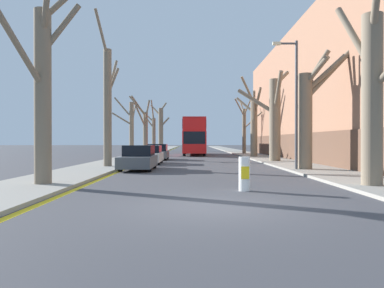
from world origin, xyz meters
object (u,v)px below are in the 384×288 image
double_decker_bus (195,135)px  street_tree_right_4 (245,128)px  street_tree_right_1 (310,113)px  parked_car_1 (151,155)px  parked_car_0 (140,158)px  street_tree_left_2 (132,128)px  street_tree_left_3 (145,128)px  lamp_post (295,98)px  street_tree_left_4 (154,131)px  street_tree_left_1 (109,103)px  street_tree_right_0 (373,93)px  street_tree_left_5 (162,128)px  street_tree_right_3 (254,123)px  street_tree_right_2 (275,116)px  parked_car_2 (158,152)px  street_tree_left_0 (44,83)px  traffic_bollard (245,174)px

double_decker_bus → street_tree_right_4: bearing=12.4°
street_tree_right_1 → street_tree_right_4: (0.10, 26.14, 0.08)m
street_tree_right_4 → double_decker_bus: bearing=-167.6°
street_tree_right_4 → parked_car_1: 21.69m
street_tree_right_4 → parked_car_0: bearing=-111.1°
parked_car_0 → street_tree_left_2: bearing=101.3°
street_tree_left_3 → street_tree_right_1: (11.95, -21.99, 0.07)m
lamp_post → street_tree_right_4: bearing=88.0°
street_tree_left_4 → lamp_post: street_tree_left_4 is taller
street_tree_left_1 → street_tree_left_4: (-0.33, 30.07, -0.88)m
parked_car_1 → street_tree_right_0: bearing=-57.0°
street_tree_left_5 → street_tree_right_3: street_tree_left_5 is taller
street_tree_right_1 → street_tree_right_3: bearing=90.8°
street_tree_right_0 → double_decker_bus: bearing=100.6°
street_tree_right_2 → parked_car_0: (-9.60, -7.69, -2.97)m
parked_car_2 → lamp_post: size_ratio=0.56×
street_tree_right_1 → parked_car_1: bearing=144.2°
street_tree_left_0 → street_tree_left_3: (-0.09, 29.24, -0.59)m
street_tree_left_0 → street_tree_right_2: street_tree_left_0 is taller
street_tree_left_1 → street_tree_left_2: bearing=91.7°
double_decker_bus → parked_car_2: 12.37m
street_tree_right_0 → street_tree_right_2: 16.34m
street_tree_right_1 → lamp_post: lamp_post is taller
street_tree_left_3 → street_tree_left_2: bearing=-90.7°
street_tree_right_0 → lamp_post: size_ratio=1.03×
street_tree_left_1 → parked_car_2: bearing=78.5°
street_tree_right_4 → parked_car_1: bearing=-116.8°
street_tree_right_4 → traffic_bollard: (-4.84, -34.43, -2.76)m
street_tree_left_5 → parked_car_2: (2.22, -30.13, -3.30)m
street_tree_right_1 → double_decker_bus: size_ratio=0.61×
street_tree_left_4 → traffic_bollard: street_tree_left_4 is taller
traffic_bollard → street_tree_left_1: bearing=123.0°
street_tree_left_3 → street_tree_left_5: street_tree_left_5 is taller
street_tree_right_4 → lamp_post: 26.21m
street_tree_left_1 → lamp_post: street_tree_left_1 is taller
street_tree_left_5 → parked_car_0: (2.22, -42.09, -3.29)m
street_tree_right_2 → street_tree_right_3: bearing=91.7°
street_tree_left_4 → traffic_bollard: 41.58m
parked_car_1 → street_tree_right_1: bearing=-35.8°
street_tree_left_5 → street_tree_right_1: 44.70m
street_tree_left_2 → traffic_bollard: size_ratio=4.98×
street_tree_left_0 → street_tree_left_4: size_ratio=1.17×
street_tree_right_3 → parked_car_0: (-9.35, -16.12, -2.86)m
street_tree_left_5 → street_tree_left_4: bearing=-91.3°
street_tree_left_5 → street_tree_left_3: bearing=-90.3°
street_tree_left_0 → parked_car_1: size_ratio=2.00×
street_tree_left_2 → street_tree_right_1: size_ratio=0.83×
street_tree_left_1 → street_tree_right_1: street_tree_left_1 is taller
street_tree_right_2 → street_tree_right_4: (0.11, 17.43, -0.32)m
street_tree_left_0 → street_tree_right_2: (11.86, 15.95, -0.13)m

